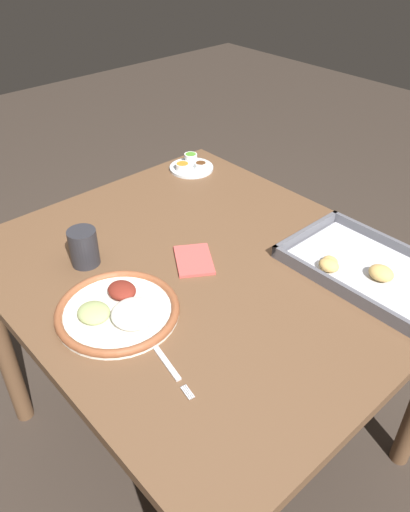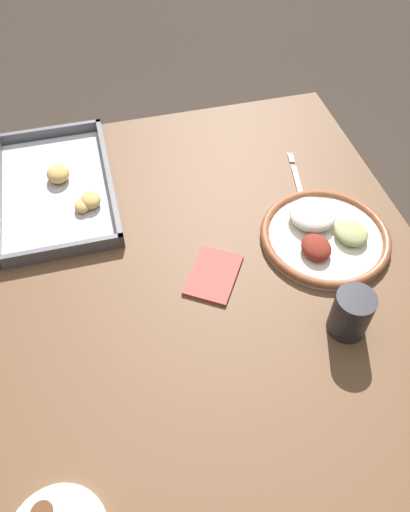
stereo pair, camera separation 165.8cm
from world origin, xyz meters
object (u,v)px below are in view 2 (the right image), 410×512
(dinner_plate, at_px, (324,234))
(napkin, at_px, (214,275))
(fork, at_px, (297,181))
(drinking_cup, at_px, (351,313))
(baking_tray, at_px, (58,188))

(dinner_plate, xyz_separation_m, napkin, (-0.04, 0.27, -0.01))
(dinner_plate, distance_m, fork, 0.19)
(dinner_plate, xyz_separation_m, drinking_cup, (-0.23, 0.05, 0.04))
(fork, xyz_separation_m, drinking_cup, (-0.41, 0.06, 0.05))
(napkin, bearing_deg, fork, -50.30)
(baking_tray, bearing_deg, dinner_plate, -117.84)
(baking_tray, relative_size, drinking_cup, 4.31)
(baking_tray, bearing_deg, drinking_cup, -135.48)
(fork, bearing_deg, baking_tray, 89.73)
(fork, height_order, drinking_cup, drinking_cup)
(drinking_cup, distance_m, napkin, 0.29)
(baking_tray, distance_m, drinking_cup, 0.74)
(fork, relative_size, drinking_cup, 1.91)
(dinner_plate, height_order, drinking_cup, drinking_cup)
(dinner_plate, height_order, napkin, dinner_plate)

